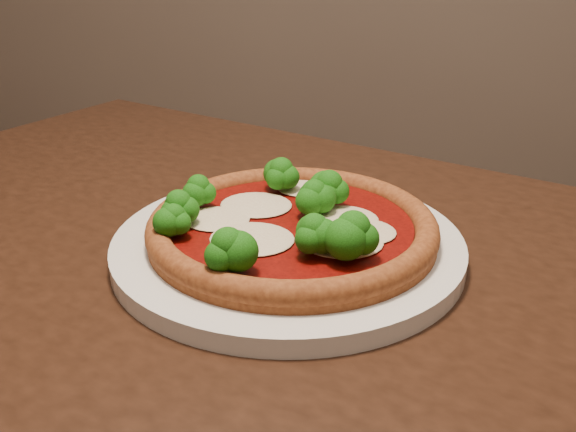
# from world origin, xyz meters

# --- Properties ---
(dining_table) EXTENTS (1.39, 1.19, 0.75)m
(dining_table) POSITION_xyz_m (-0.16, 0.09, 0.65)
(dining_table) COLOR black
(dining_table) RESTS_ON floor
(plate) EXTENTS (0.34, 0.34, 0.02)m
(plate) POSITION_xyz_m (-0.13, 0.16, 0.76)
(plate) COLOR silver
(plate) RESTS_ON dining_table
(pizza) EXTENTS (0.28, 0.28, 0.06)m
(pizza) POSITION_xyz_m (-0.13, 0.15, 0.78)
(pizza) COLOR brown
(pizza) RESTS_ON plate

